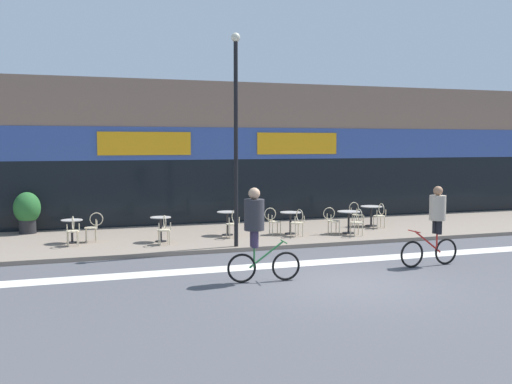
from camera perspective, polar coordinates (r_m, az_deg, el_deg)
ground_plane at (r=13.66m, az=8.61°, el=-8.63°), size 120.00×120.00×0.00m
sidewalk_slab at (r=20.24m, az=-0.89°, el=-4.05°), size 40.00×5.50×0.12m
storefront_facade at (r=24.54m, az=-4.28°, el=3.68°), size 40.00×4.06×5.44m
bike_lane_stripe at (r=15.77m, az=4.59°, el=-6.78°), size 36.00×0.70×0.01m
bistro_table_0 at (r=18.92m, az=-17.13°, el=-3.16°), size 0.64×0.64×0.71m
bistro_table_1 at (r=18.54m, az=-9.06°, el=-3.06°), size 0.63×0.63×0.76m
bistro_table_2 at (r=19.64m, az=-2.73°, el=-2.53°), size 0.68×0.68×0.78m
bistro_table_3 at (r=19.91m, az=3.30°, el=-2.51°), size 0.70×0.70×0.73m
bistro_table_4 at (r=20.23m, az=8.82°, el=-2.40°), size 0.76×0.76×0.75m
bistro_table_5 at (r=22.16m, az=10.92°, el=-1.85°), size 0.78×0.78×0.73m
cafe_chair_0_near at (r=18.30m, az=-17.05°, el=-3.37°), size 0.43×0.59×0.90m
cafe_chair_0_side at (r=18.95m, az=-15.23°, el=-3.06°), size 0.58×0.41×0.90m
cafe_chair_1_near at (r=17.93m, az=-8.73°, el=-3.38°), size 0.41×0.58×0.90m
cafe_chair_2_near at (r=19.05m, az=-2.19°, el=-2.85°), size 0.43×0.59×0.90m
cafe_chair_3_near at (r=19.35m, az=4.03°, el=-2.74°), size 0.45×0.60×0.90m
cafe_chair_3_side at (r=19.69m, az=1.62°, el=-2.61°), size 0.58×0.40×0.90m
cafe_chair_4_near at (r=19.69m, az=9.66°, el=-2.67°), size 0.41×0.58×0.90m
cafe_chair_4_side at (r=19.96m, az=7.22°, el=-2.54°), size 0.59×0.43×0.90m
cafe_chair_5_near at (r=21.62m, az=11.73°, el=-2.05°), size 0.42×0.58×0.90m
cafe_chair_5_side at (r=21.85m, az=9.51°, el=-1.95°), size 0.59×0.44×0.90m
planter_pot at (r=21.37m, az=-20.97°, el=-1.67°), size 0.88×0.88×1.39m
lamp_post at (r=17.33m, az=-1.93°, el=6.25°), size 0.26×0.26×6.15m
cyclist_0 at (r=15.93m, az=16.70°, el=-2.63°), size 1.74×0.50×2.04m
cyclist_1 at (r=13.44m, az=0.04°, el=-3.30°), size 1.69×0.56×2.14m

